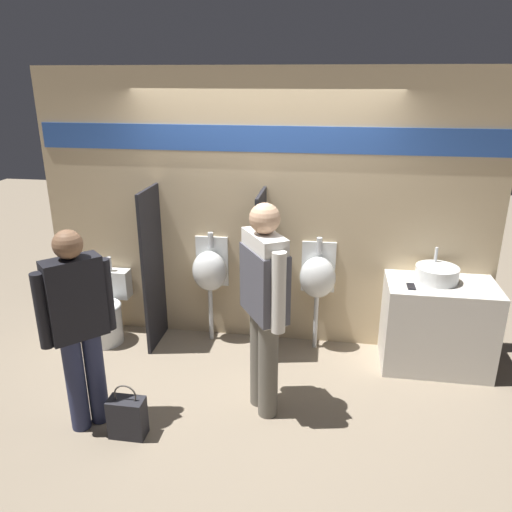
% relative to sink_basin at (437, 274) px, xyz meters
% --- Properties ---
extents(ground_plane, '(16.00, 16.00, 0.00)m').
position_rel_sink_basin_xyz_m(ground_plane, '(-1.64, -0.33, -0.91)').
color(ground_plane, gray).
extents(display_wall, '(4.46, 0.07, 2.70)m').
position_rel_sink_basin_xyz_m(display_wall, '(-1.64, 0.26, 0.45)').
color(display_wall, tan).
rests_on(display_wall, ground_plane).
extents(sink_counter, '(0.98, 0.59, 0.84)m').
position_rel_sink_basin_xyz_m(sink_counter, '(0.05, -0.06, -0.49)').
color(sink_counter, silver).
rests_on(sink_counter, ground_plane).
extents(sink_basin, '(0.38, 0.38, 0.28)m').
position_rel_sink_basin_xyz_m(sink_basin, '(0.00, 0.00, 0.00)').
color(sink_basin, silver).
rests_on(sink_basin, sink_counter).
extents(cell_phone, '(0.07, 0.14, 0.01)m').
position_rel_sink_basin_xyz_m(cell_phone, '(-0.24, -0.18, -0.06)').
color(cell_phone, black).
rests_on(cell_phone, sink_counter).
extents(divider_near_counter, '(0.03, 0.54, 1.62)m').
position_rel_sink_basin_xyz_m(divider_near_counter, '(-2.70, -0.03, -0.10)').
color(divider_near_counter, black).
rests_on(divider_near_counter, ground_plane).
extents(divider_mid, '(0.03, 0.54, 1.62)m').
position_rel_sink_basin_xyz_m(divider_mid, '(-1.62, -0.03, -0.10)').
color(divider_mid, black).
rests_on(divider_mid, ground_plane).
extents(urinal_near_counter, '(0.35, 0.26, 1.14)m').
position_rel_sink_basin_xyz_m(urinal_near_counter, '(-2.16, 0.11, -0.15)').
color(urinal_near_counter, silver).
rests_on(urinal_near_counter, ground_plane).
extents(urinal_far, '(0.35, 0.26, 1.14)m').
position_rel_sink_basin_xyz_m(urinal_far, '(-1.08, 0.11, -0.15)').
color(urinal_far, silver).
rests_on(urinal_far, ground_plane).
extents(toilet, '(0.39, 0.55, 0.84)m').
position_rel_sink_basin_xyz_m(toilet, '(-3.24, -0.07, -0.62)').
color(toilet, silver).
rests_on(toilet, ground_plane).
extents(person_in_vest, '(0.43, 0.54, 1.75)m').
position_rel_sink_basin_xyz_m(person_in_vest, '(-1.45, -0.96, 0.11)').
color(person_in_vest, '#666056').
rests_on(person_in_vest, ground_plane).
extents(person_with_lanyard, '(0.42, 0.43, 1.61)m').
position_rel_sink_basin_xyz_m(person_with_lanyard, '(-2.78, -1.37, -0.02)').
color(person_with_lanyard, '#282D4C').
rests_on(person_with_lanyard, ground_plane).
extents(shopping_bag, '(0.28, 0.15, 0.45)m').
position_rel_sink_basin_xyz_m(shopping_bag, '(-2.43, -1.46, -0.74)').
color(shopping_bag, '#232328').
rests_on(shopping_bag, ground_plane).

